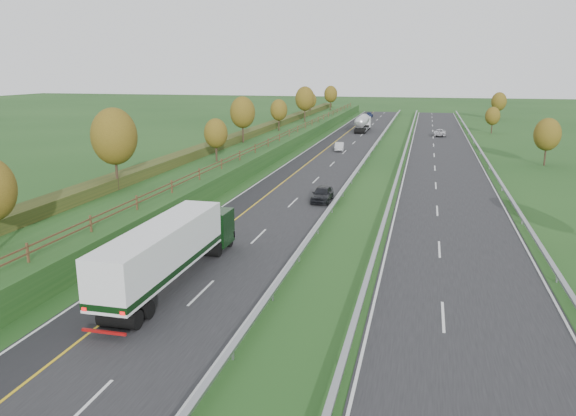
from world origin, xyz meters
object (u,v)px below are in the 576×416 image
car_dark_near (322,194)px  car_small_far (369,115)px  car_silver_mid (339,147)px  box_lorry (170,249)px  road_tanker (363,123)px  car_oncoming (440,133)px

car_dark_near → car_small_far: bearing=93.4°
car_silver_mid → car_small_far: car_silver_mid is taller
car_small_far → box_lorry: bearing=-89.4°
road_tanker → car_small_far: 35.90m
box_lorry → car_oncoming: size_ratio=3.29×
road_tanker → car_dark_near: bearing=-87.1°
car_small_far → car_oncoming: car_oncoming is taller
box_lorry → road_tanker: 90.81m
road_tanker → car_oncoming: road_tanker is taller
box_lorry → car_silver_mid: 60.52m
box_lorry → car_silver_mid: size_ratio=4.02×
box_lorry → car_small_far: 126.62m
box_lorry → car_oncoming: 87.35m
car_dark_near → road_tanker: bearing=93.2°
car_dark_near → car_silver_mid: bearing=96.2°
car_dark_near → car_small_far: car_dark_near is taller
road_tanker → car_silver_mid: bearing=-90.8°
box_lorry → road_tanker: bearing=89.0°
car_dark_near → car_oncoming: bearing=78.7°
road_tanker → car_small_far: road_tanker is taller
car_silver_mid → car_small_far: bearing=85.1°
car_small_far → car_oncoming: (18.11, -41.06, 0.05)m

